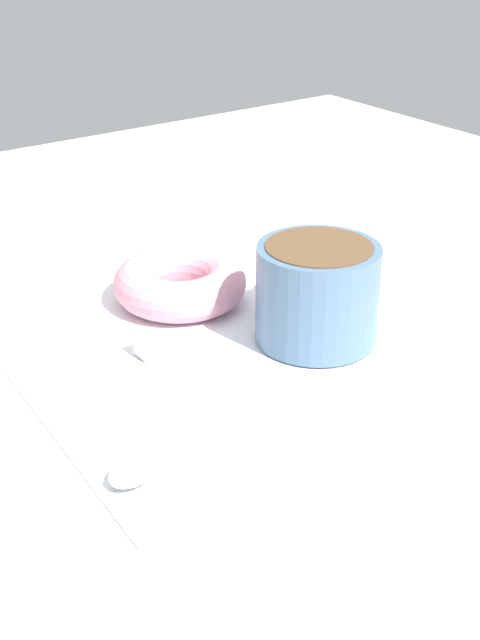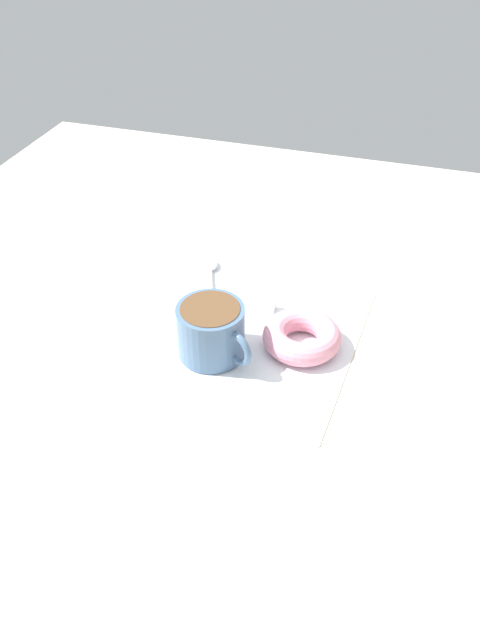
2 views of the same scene
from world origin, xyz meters
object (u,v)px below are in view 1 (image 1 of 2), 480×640
object	(u,v)px
donut	(180,283)
spoon	(155,455)
coffee_cup	(317,290)
sugar_cube	(149,344)

from	to	relation	value
donut	spoon	bearing A→B (deg)	143.60
coffee_cup	donut	world-z (taller)	coffee_cup
coffee_cup	spoon	world-z (taller)	coffee_cup
donut	sugar_cube	bearing A→B (deg)	133.28
coffee_cup	donut	xyz separation A→B (cm)	(10.85, 4.70, -2.15)
spoon	donut	bearing A→B (deg)	-36.40
spoon	coffee_cup	bearing A→B (deg)	-70.04
sugar_cube	donut	bearing A→B (deg)	-46.72
donut	spoon	distance (cm)	21.33
donut	coffee_cup	bearing A→B (deg)	-156.59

